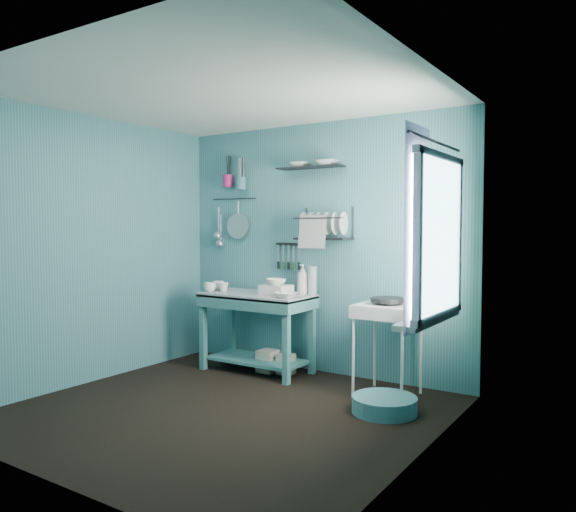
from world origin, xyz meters
The scene contains 36 objects.
floor centered at (0.00, 0.00, 0.00)m, with size 3.20×3.20×0.00m, color black.
ceiling centered at (0.00, 0.00, 2.50)m, with size 3.20×3.20×0.00m, color silver.
wall_back centered at (0.00, 1.50, 1.25)m, with size 3.20×3.20×0.00m, color teal.
wall_front centered at (0.00, -1.50, 1.25)m, with size 3.20×3.20×0.00m, color teal.
wall_left centered at (-1.60, 0.00, 1.25)m, with size 3.00×3.00×0.00m, color teal.
wall_right centered at (1.60, 0.00, 1.25)m, with size 3.00×3.00×0.00m, color teal.
work_counter centered at (-0.51, 1.13, 0.40)m, with size 1.12×0.56×0.80m, color #387775.
mug_left centered at (-0.99, 0.97, 0.84)m, with size 0.12×0.12×0.10m, color silver.
mug_mid centered at (-0.89, 1.07, 0.84)m, with size 0.10×0.10×0.09m, color silver.
mug_right centered at (-1.01, 1.13, 0.84)m, with size 0.12×0.12×0.10m, color silver.
wash_tub centered at (-0.26, 1.11, 0.85)m, with size 0.28×0.22×0.10m, color beige.
tub_bowl centered at (-0.26, 1.11, 0.93)m, with size 0.20×0.20×0.06m, color silver.
soap_bottle centered at (-0.09, 1.33, 0.94)m, with size 0.12×0.12×0.30m, color beige.
water_bottle centered at (0.01, 1.35, 0.94)m, with size 0.09×0.09×0.28m, color #9DA9AF.
counter_bowl centered at (-0.06, 0.98, 0.82)m, with size 0.22×0.22×0.05m, color silver.
hotplate_stand centered at (0.92, 1.09, 0.40)m, with size 0.50×0.50×0.80m, color silver.
frying_pan centered at (0.92, 1.09, 0.84)m, with size 0.30×0.30×0.04m, color black.
knife_strip centered at (-0.34, 1.47, 1.28)m, with size 0.32×0.02×0.03m, color black.
dish_rack centered at (0.12, 1.37, 1.50)m, with size 0.55×0.24×0.32m, color black.
upper_shelf centered at (-0.05, 1.40, 2.05)m, with size 0.70×0.18×0.01m, color black.
shelf_bowl_left centered at (-0.17, 1.40, 2.09)m, with size 0.20×0.20×0.05m, color silver.
shelf_bowl_right centered at (0.15, 1.40, 2.08)m, with size 0.21×0.21×0.05m, color silver.
utensil_cup_magenta centered at (-1.11, 1.42, 1.97)m, with size 0.11×0.11×0.13m, color #B42162.
utensil_cup_teal centered at (-0.93, 1.42, 1.93)m, with size 0.11×0.11×0.13m, color teal.
colander centered at (-1.00, 1.45, 1.47)m, with size 0.28×0.28×0.03m, color #AFB1B8.
ladle_outer centered at (-1.28, 1.46, 1.54)m, with size 0.01×0.01×0.30m, color #AFB1B8.
ladle_inner centered at (-1.25, 1.46, 1.45)m, with size 0.01×0.01×0.30m, color #AFB1B8.
hook_rail centered at (-1.07, 1.47, 1.77)m, with size 0.01×0.01×0.60m, color black.
window_glass centered at (1.59, 0.45, 1.40)m, with size 1.10×1.10×0.00m, color white.
windowsill centered at (1.50, 0.45, 0.81)m, with size 0.16×0.95×0.04m, color silver.
curtain centered at (1.52, 0.15, 1.45)m, with size 1.35×1.35×0.00m, color white.
curtain_rod centered at (1.54, 0.45, 2.05)m, with size 0.02×0.02×1.05m, color black.
potted_plant centered at (1.45, 0.63, 1.07)m, with size 0.27×0.27×0.49m, color #2A6B30.
storage_tin_large centered at (-0.41, 1.18, 0.11)m, with size 0.18×0.18×0.22m, color tan.
storage_tin_small centered at (-0.21, 1.21, 0.10)m, with size 0.15×0.15×0.20m, color tan.
floor_basin centered at (1.08, 0.66, 0.07)m, with size 0.51×0.51×0.13m, color teal.
Camera 1 is at (2.83, -3.39, 1.47)m, focal length 35.00 mm.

